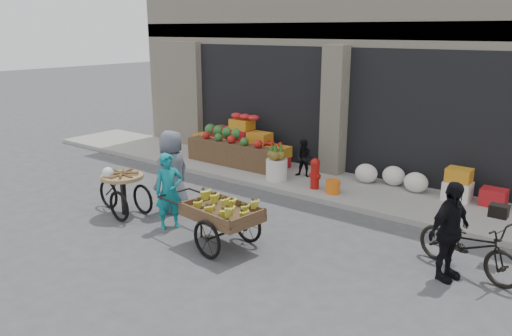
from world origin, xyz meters
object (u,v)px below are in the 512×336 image
Objects in this scene: orange_bucket at (333,187)px; seated_person at (304,158)px; banana_cart at (220,210)px; vendor_woman at (169,191)px; pineapple_bin at (277,169)px; fire_hydrant at (315,172)px; bicycle at (469,245)px; cyclist at (449,231)px; vendor_grey at (172,171)px; tricycle_cart at (123,188)px.

orange_bucket is 1.42m from seated_person.
banana_cart reaches higher than orange_bucket.
vendor_woman is at bearing -115.49° from orange_bucket.
fire_hydrant reaches higher than pineapple_bin.
pineapple_bin is 0.30× the size of bicycle.
orange_bucket is (1.60, -0.10, -0.10)m from pineapple_bin.
vendor_woman is 0.84× the size of bicycle.
pineapple_bin is at bearing 81.15° from cyclist.
vendor_woman reaches higher than bicycle.
orange_bucket is at bearing 92.49° from banana_cart.
vendor_woman is (-0.41, -4.08, 0.14)m from seated_person.
seated_person is 5.27m from cyclist.
vendor_grey is 5.41m from cyclist.
cyclist is at bearing -26.18° from pineapple_bin.
vendor_grey is 0.99× the size of bicycle.
fire_hydrant is at bearing -52.88° from seated_person.
seated_person is at bearing 163.38° from vendor_grey.
seated_person is 3.57m from vendor_grey.
orange_bucket is 0.19× the size of bicycle.
bicycle is (3.65, 1.60, -0.22)m from banana_cart.
pineapple_bin is 0.36× the size of tricycle_cart.
vendor_grey reaches higher than seated_person.
vendor_grey reaches higher than vendor_woman.
bicycle is at bearing -28.71° from orange_bucket.
seated_person is (-0.70, 0.65, 0.08)m from fire_hydrant.
banana_cart is (0.92, -4.14, 0.09)m from seated_person.
vendor_grey is (-1.72, -2.76, 0.35)m from fire_hydrant.
vendor_grey reaches higher than bicycle.
bicycle is (4.97, -1.94, 0.08)m from pineapple_bin.
vendor_grey is (-0.62, -2.81, 0.48)m from pineapple_bin.
orange_bucket is at bearing 140.72° from vendor_grey.
cyclist reaches higher than seated_person.
tricycle_cart is 0.94× the size of cyclist.
fire_hydrant is 0.42× the size of vendor_grey.
cyclist reaches higher than bicycle.
seated_person is 0.55× the size of vendor_grey.
fire_hydrant is 3.61m from vendor_woman.
orange_bucket is 0.21× the size of cyclist.
cyclist is at bearing -43.99° from seated_person.
tricycle_cart is (-2.37, -3.52, 0.06)m from fire_hydrant.
banana_cart is 3.65m from cyclist.
bicycle is at bearing 18.52° from tricycle_cart.
banana_cart is 1.33m from vendor_woman.
seated_person reaches higher than tricycle_cart.
tricycle_cart is at bearing -172.42° from banana_cart.
seated_person reaches higher than pineapple_bin.
fire_hydrant is 0.55m from orange_bucket.
cyclist reaches higher than fire_hydrant.
pineapple_bin is at bearing 28.86° from vendor_woman.
vendor_grey is 5.67m from bicycle.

